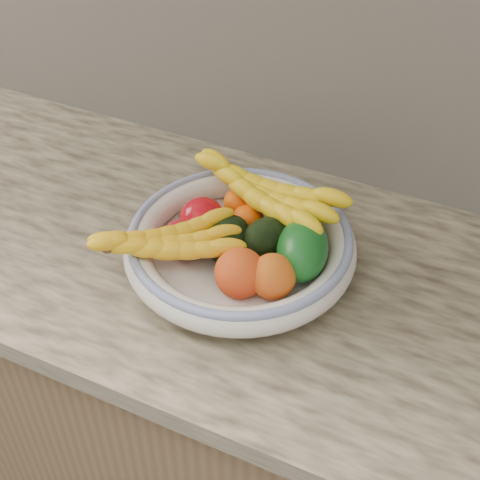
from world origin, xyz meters
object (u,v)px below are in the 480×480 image
at_px(fruit_bowl, 240,245).
at_px(banana_bunch_front, 167,245).
at_px(green_mango, 302,250).
at_px(banana_bunch_back, 264,196).

distance_m(fruit_bowl, banana_bunch_front, 0.13).
relative_size(fruit_bowl, banana_bunch_front, 1.51).
bearing_deg(fruit_bowl, green_mango, 2.74).
xyz_separation_m(fruit_bowl, banana_bunch_back, (0.00, 0.09, 0.04)).
height_order(banana_bunch_back, banana_bunch_front, banana_bunch_back).
xyz_separation_m(fruit_bowl, banana_bunch_front, (-0.09, -0.08, 0.03)).
relative_size(banana_bunch_back, banana_bunch_front, 1.20).
bearing_deg(green_mango, banana_bunch_back, 122.81).
relative_size(fruit_bowl, banana_bunch_back, 1.25).
distance_m(green_mango, banana_bunch_front, 0.22).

